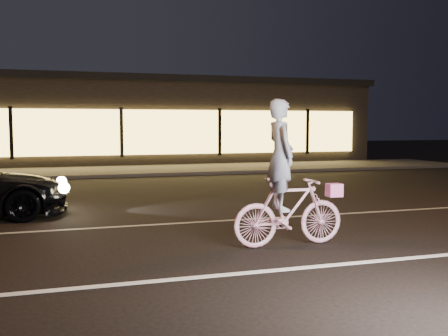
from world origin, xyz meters
name	(u,v)px	position (x,y,z in m)	size (l,w,h in m)	color
ground	(209,247)	(0.00, 0.00, 0.00)	(90.00, 90.00, 0.00)	black
lane_stripe_near	(238,274)	(0.00, -1.50, 0.00)	(60.00, 0.12, 0.01)	silver
lane_stripe_far	(182,223)	(0.00, 2.00, 0.00)	(60.00, 0.10, 0.01)	gray
sidewalk	(126,171)	(0.00, 13.00, 0.06)	(30.00, 4.00, 0.12)	#383533
storefront	(114,121)	(0.00, 18.97, 2.15)	(25.40, 8.42, 4.20)	black
cyclist	(287,195)	(1.21, -0.30, 0.83)	(1.86, 0.64, 2.34)	#D64472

